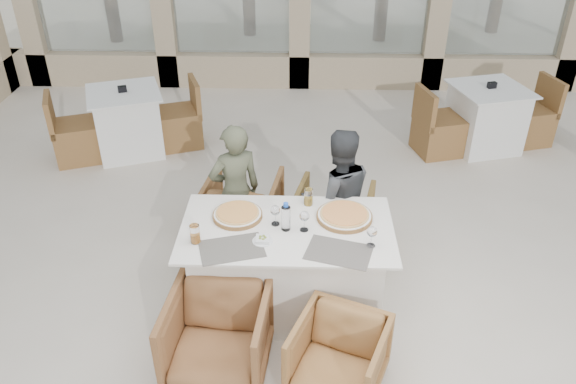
{
  "coord_description": "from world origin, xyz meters",
  "views": [
    {
      "loc": [
        0.06,
        -3.52,
        3.22
      ],
      "look_at": [
        -0.05,
        0.2,
        0.9
      ],
      "focal_mm": 35.0,
      "sensor_mm": 36.0,
      "label": 1
    }
  ],
  "objects_px": {
    "olive_dish": "(263,239)",
    "armchair_far_left": "(244,206)",
    "dining_table": "(287,268)",
    "wine_glass_centre": "(275,214)",
    "bg_table_b": "(485,118)",
    "armchair_near_left": "(218,337)",
    "pizza_left": "(237,214)",
    "water_bottle": "(286,216)",
    "diner_right": "(337,199)",
    "diner_left": "(236,192)",
    "armchair_far_right": "(333,220)",
    "armchair_near_right": "(338,358)",
    "beer_glass_right": "(308,197)",
    "bg_table_a": "(128,122)",
    "beer_glass_left": "(195,234)",
    "pizza_right": "(344,215)",
    "wine_glass_near": "(304,220)",
    "wine_glass_corner": "(372,236)"
  },
  "relations": [
    {
      "from": "pizza_right",
      "to": "water_bottle",
      "type": "xyz_separation_m",
      "value": [
        -0.44,
        -0.16,
        0.09
      ]
    },
    {
      "from": "armchair_near_right",
      "to": "armchair_far_right",
      "type": "bearing_deg",
      "value": 111.33
    },
    {
      "from": "wine_glass_near",
      "to": "olive_dish",
      "type": "xyz_separation_m",
      "value": [
        -0.3,
        -0.15,
        -0.07
      ]
    },
    {
      "from": "armchair_far_left",
      "to": "diner_right",
      "type": "distance_m",
      "value": 0.98
    },
    {
      "from": "diner_right",
      "to": "bg_table_a",
      "type": "xyz_separation_m",
      "value": [
        -2.4,
        2.04,
        -0.26
      ]
    },
    {
      "from": "armchair_near_right",
      "to": "beer_glass_right",
      "type": "bearing_deg",
      "value": 122.61
    },
    {
      "from": "wine_glass_corner",
      "to": "pizza_right",
      "type": "bearing_deg",
      "value": 116.0
    },
    {
      "from": "beer_glass_left",
      "to": "water_bottle",
      "type": "bearing_deg",
      "value": 15.17
    },
    {
      "from": "diner_right",
      "to": "armchair_far_left",
      "type": "bearing_deg",
      "value": -35.11
    },
    {
      "from": "armchair_far_right",
      "to": "bg_table_a",
      "type": "xyz_separation_m",
      "value": [
        -2.37,
        1.88,
        0.07
      ]
    },
    {
      "from": "beer_glass_right",
      "to": "bg_table_b",
      "type": "bearing_deg",
      "value": 49.87
    },
    {
      "from": "pizza_right",
      "to": "wine_glass_centre",
      "type": "distance_m",
      "value": 0.54
    },
    {
      "from": "diner_left",
      "to": "wine_glass_near",
      "type": "bearing_deg",
      "value": 104.07
    },
    {
      "from": "pizza_right",
      "to": "olive_dish",
      "type": "height_order",
      "value": "pizza_right"
    },
    {
      "from": "pizza_left",
      "to": "water_bottle",
      "type": "height_order",
      "value": "water_bottle"
    },
    {
      "from": "wine_glass_near",
      "to": "armchair_near_right",
      "type": "distance_m",
      "value": 1.0
    },
    {
      "from": "beer_glass_left",
      "to": "olive_dish",
      "type": "relative_size",
      "value": 1.31
    },
    {
      "from": "dining_table",
      "to": "bg_table_b",
      "type": "relative_size",
      "value": 0.98
    },
    {
      "from": "dining_table",
      "to": "diner_right",
      "type": "xyz_separation_m",
      "value": [
        0.41,
        0.61,
        0.26
      ]
    },
    {
      "from": "olive_dish",
      "to": "armchair_far_left",
      "type": "xyz_separation_m",
      "value": [
        -0.27,
        1.15,
        -0.48
      ]
    },
    {
      "from": "dining_table",
      "to": "diner_left",
      "type": "height_order",
      "value": "diner_left"
    },
    {
      "from": "pizza_left",
      "to": "armchair_far_right",
      "type": "xyz_separation_m",
      "value": [
        0.78,
        0.63,
        -0.48
      ]
    },
    {
      "from": "diner_left",
      "to": "bg_table_b",
      "type": "height_order",
      "value": "diner_left"
    },
    {
      "from": "dining_table",
      "to": "diner_right",
      "type": "bearing_deg",
      "value": 55.86
    },
    {
      "from": "armchair_near_left",
      "to": "diner_left",
      "type": "xyz_separation_m",
      "value": [
        -0.01,
        1.4,
        0.31
      ]
    },
    {
      "from": "wine_glass_corner",
      "to": "dining_table",
      "type": "bearing_deg",
      "value": 161.29
    },
    {
      "from": "diner_right",
      "to": "bg_table_b",
      "type": "height_order",
      "value": "diner_right"
    },
    {
      "from": "wine_glass_near",
      "to": "bg_table_b",
      "type": "distance_m",
      "value": 3.68
    },
    {
      "from": "dining_table",
      "to": "wine_glass_centre",
      "type": "height_order",
      "value": "wine_glass_centre"
    },
    {
      "from": "bg_table_b",
      "to": "armchair_far_right",
      "type": "bearing_deg",
      "value": -147.57
    },
    {
      "from": "beer_glass_right",
      "to": "armchair_far_right",
      "type": "xyz_separation_m",
      "value": [
        0.23,
        0.44,
        -0.53
      ]
    },
    {
      "from": "armchair_far_right",
      "to": "bg_table_a",
      "type": "bearing_deg",
      "value": -25.47
    },
    {
      "from": "armchair_near_left",
      "to": "bg_table_b",
      "type": "height_order",
      "value": "bg_table_b"
    },
    {
      "from": "olive_dish",
      "to": "armchair_far_left",
      "type": "height_order",
      "value": "olive_dish"
    },
    {
      "from": "water_bottle",
      "to": "armchair_near_right",
      "type": "relative_size",
      "value": 0.38
    },
    {
      "from": "beer_glass_right",
      "to": "bg_table_b",
      "type": "relative_size",
      "value": 0.09
    },
    {
      "from": "water_bottle",
      "to": "bg_table_a",
      "type": "height_order",
      "value": "water_bottle"
    },
    {
      "from": "dining_table",
      "to": "wine_glass_centre",
      "type": "bearing_deg",
      "value": 152.39
    },
    {
      "from": "armchair_far_right",
      "to": "armchair_near_left",
      "type": "distance_m",
      "value": 1.67
    },
    {
      "from": "olive_dish",
      "to": "bg_table_a",
      "type": "distance_m",
      "value": 3.38
    },
    {
      "from": "bg_table_b",
      "to": "wine_glass_near",
      "type": "bearing_deg",
      "value": -142.25
    },
    {
      "from": "beer_glass_left",
      "to": "diner_left",
      "type": "xyz_separation_m",
      "value": [
        0.18,
        0.91,
        -0.21
      ]
    },
    {
      "from": "wine_glass_centre",
      "to": "diner_left",
      "type": "distance_m",
      "value": 0.81
    },
    {
      "from": "water_bottle",
      "to": "bg_table_b",
      "type": "relative_size",
      "value": 0.14
    },
    {
      "from": "pizza_left",
      "to": "beer_glass_right",
      "type": "bearing_deg",
      "value": 19.34
    },
    {
      "from": "wine_glass_centre",
      "to": "olive_dish",
      "type": "relative_size",
      "value": 1.67
    },
    {
      "from": "bg_table_a",
      "to": "bg_table_b",
      "type": "relative_size",
      "value": 1.0
    },
    {
      "from": "dining_table",
      "to": "water_bottle",
      "type": "xyz_separation_m",
      "value": [
        -0.01,
        -0.02,
        0.5
      ]
    },
    {
      "from": "wine_glass_corner",
      "to": "armchair_near_right",
      "type": "relative_size",
      "value": 0.3
    },
    {
      "from": "armchair_near_left",
      "to": "wine_glass_centre",
      "type": "bearing_deg",
      "value": 68.48
    }
  ]
}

